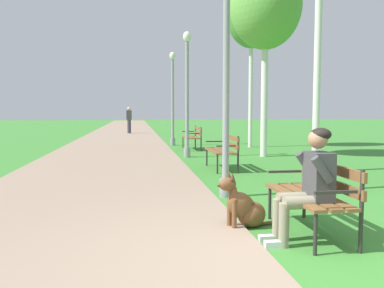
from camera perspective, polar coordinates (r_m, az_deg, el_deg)
ground_plane at (r=4.02m, az=14.33°, el=-16.33°), size 120.00×120.00×0.00m
paved_path at (r=27.51m, az=-9.52°, el=1.70°), size 4.07×60.00×0.04m
park_bench_near at (r=4.97m, az=16.71°, el=-6.20°), size 0.55×1.50×0.85m
park_bench_mid at (r=9.98m, az=4.46°, el=-0.61°), size 0.55×1.50×0.85m
park_bench_far at (r=14.98m, az=0.17°, el=1.18°), size 0.55×1.50×0.85m
person_seated_on_near_bench at (r=4.57m, az=16.02°, el=-4.97°), size 0.74×0.49×1.25m
dog_brown at (r=5.07m, az=7.34°, el=-8.74°), size 0.82×0.40×0.71m
lamp_post_near at (r=6.74m, az=4.79°, el=9.74°), size 0.24×0.24×3.91m
lamp_post_mid at (r=12.48m, az=-0.69°, el=7.16°), size 0.24×0.24×3.80m
lamp_post_far at (r=16.72m, az=-2.72°, el=6.52°), size 0.24×0.24×3.79m
birch_tree_fourth at (r=13.26m, az=10.23°, el=18.36°), size 2.16×2.32×5.93m
birch_tree_fifth at (r=16.54m, az=8.31°, el=17.91°), size 2.00×1.83×6.70m
pedestrian_distant at (r=25.27m, az=-8.77°, el=3.31°), size 0.32×0.22×1.65m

